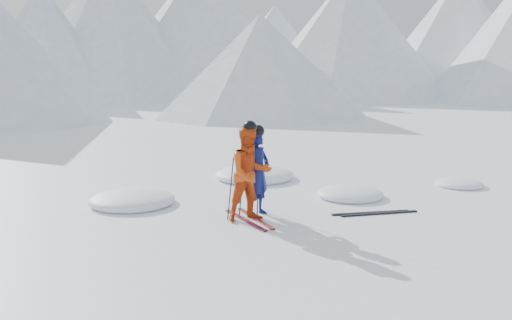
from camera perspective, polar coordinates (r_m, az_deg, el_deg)
ground at (r=12.25m, az=8.39°, el=-4.60°), size 160.00×160.00×0.00m
mountain_range at (r=46.26m, az=-17.63°, el=13.65°), size 106.15×62.94×15.53m
skier_blue at (r=11.05m, az=0.22°, el=-1.37°), size 0.75×0.64×1.76m
skier_red at (r=10.64m, az=-0.62°, el=-1.45°), size 1.01×0.85×1.88m
pole_blue_left at (r=11.07m, az=-1.50°, el=-2.90°), size 0.12×0.08×1.17m
pole_blue_right at (r=11.45m, az=0.53°, el=-2.48°), size 0.12×0.07×1.17m
pole_red_left at (r=10.75m, az=-2.70°, el=-3.05°), size 0.12×0.10×1.25m
pole_red_right at (r=10.99m, az=0.24°, el=-2.77°), size 0.12×0.09×1.25m
ski_worn_left at (r=10.79m, az=-1.15°, el=-6.35°), size 0.30×1.70×0.03m
ski_worn_right at (r=10.92m, az=-0.09°, el=-6.15°), size 0.41×1.69×0.03m
ski_loose_a at (r=11.59m, az=11.95°, el=-5.45°), size 1.60×0.75×0.03m
ski_loose_b at (r=11.56m, az=12.84°, el=-5.51°), size 1.62×0.70×0.03m
snow_lumps at (r=13.63m, az=-0.36°, el=-3.07°), size 9.23×5.49×0.48m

